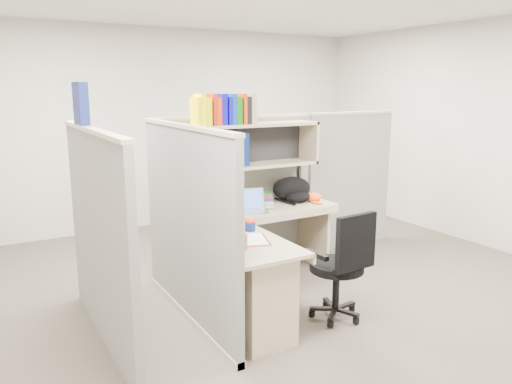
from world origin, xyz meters
TOP-DOWN VIEW (x-y plane):
  - ground at (0.00, 0.00)m, footprint 6.00×6.00m
  - room_shell at (0.00, 0.00)m, footprint 6.00×6.00m
  - cubicle at (-0.37, 0.45)m, footprint 3.79×1.84m
  - desk at (-0.41, -0.29)m, footprint 1.74×1.75m
  - laptop at (-0.08, 0.41)m, footprint 0.38×0.38m
  - backpack at (0.55, 0.60)m, footprint 0.50×0.42m
  - orange_cap at (0.72, 0.51)m, footprint 0.21×0.23m
  - snack_canister at (-0.39, -0.12)m, footprint 0.10×0.10m
  - tissue_box at (-0.72, -0.50)m, footprint 0.12×0.12m
  - mouse at (0.15, 0.44)m, footprint 0.11×0.09m
  - paper_cup at (-0.05, 0.67)m, footprint 0.07×0.07m
  - book_stack at (0.26, 0.75)m, footprint 0.21×0.25m
  - loose_paper at (-0.51, -0.34)m, footprint 0.32×0.37m
  - task_chair at (0.17, -0.63)m, footprint 0.50×0.47m

SIDE VIEW (x-z plane):
  - ground at x=0.00m, z-range 0.00..0.00m
  - task_chair at x=0.17m, z-range -0.14..0.81m
  - desk at x=-0.41m, z-range 0.07..0.80m
  - loose_paper at x=-0.51m, z-range 0.73..0.73m
  - mouse at x=0.15m, z-range 0.73..0.77m
  - paper_cup at x=-0.05m, z-range 0.73..0.82m
  - orange_cap at x=0.72m, z-range 0.73..0.82m
  - snack_canister at x=-0.39m, z-range 0.73..0.83m
  - book_stack at x=0.26m, z-range 0.73..0.83m
  - tissue_box at x=-0.72m, z-range 0.73..0.92m
  - laptop at x=-0.08m, z-range 0.73..0.95m
  - backpack at x=0.55m, z-range 0.73..0.98m
  - cubicle at x=-0.37m, z-range -0.07..1.88m
  - room_shell at x=0.00m, z-range -1.38..4.62m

